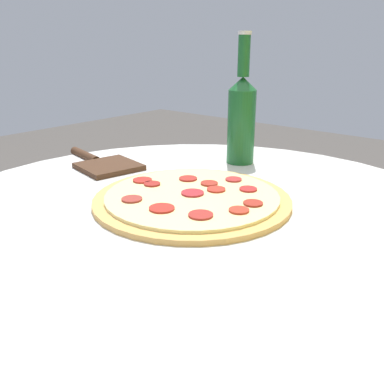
# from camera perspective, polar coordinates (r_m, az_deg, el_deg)

# --- Properties ---
(table) EXTENTS (1.02, 1.02, 0.69)m
(table) POSITION_cam_1_polar(r_m,az_deg,el_deg) (0.83, 0.79, -12.41)
(table) COLOR silver
(table) RESTS_ON ground_plane
(pizza) EXTENTS (0.37, 0.37, 0.02)m
(pizza) POSITION_cam_1_polar(r_m,az_deg,el_deg) (0.79, 0.01, -0.83)
(pizza) COLOR tan
(pizza) RESTS_ON table
(beer_bottle) EXTENTS (0.07, 0.07, 0.30)m
(beer_bottle) POSITION_cam_1_polar(r_m,az_deg,el_deg) (1.04, 6.63, 10.07)
(beer_bottle) COLOR #195628
(beer_bottle) RESTS_ON table
(pizza_paddle) EXTENTS (0.15, 0.26, 0.02)m
(pizza_paddle) POSITION_cam_1_polar(r_m,az_deg,el_deg) (1.04, -11.83, 3.72)
(pizza_paddle) COLOR #422819
(pizza_paddle) RESTS_ON table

